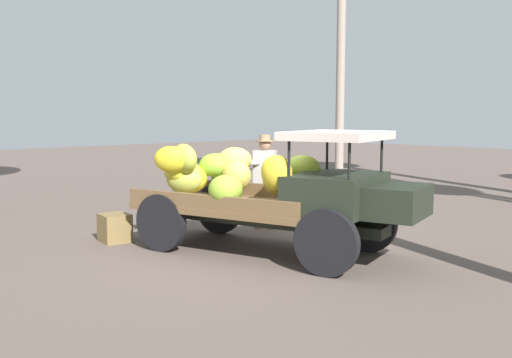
{
  "coord_description": "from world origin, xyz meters",
  "views": [
    {
      "loc": [
        6.16,
        -6.4,
        2.13
      ],
      "look_at": [
        -0.29,
        -0.2,
        1.13
      ],
      "focal_mm": 40.66,
      "sensor_mm": 36.0,
      "label": 1
    }
  ],
  "objects_px": {
    "loose_banana_bunch": "(245,210)",
    "truck": "(274,190)",
    "wooden_crate": "(115,228)",
    "farmer": "(265,176)"
  },
  "relations": [
    {
      "from": "loose_banana_bunch",
      "to": "farmer",
      "type": "bearing_deg",
      "value": -26.37
    },
    {
      "from": "farmer",
      "to": "loose_banana_bunch",
      "type": "xyz_separation_m",
      "value": [
        -1.15,
        0.57,
        -0.84
      ]
    },
    {
      "from": "farmer",
      "to": "wooden_crate",
      "type": "distance_m",
      "value": 2.87
    },
    {
      "from": "loose_banana_bunch",
      "to": "truck",
      "type": "bearing_deg",
      "value": -34.87
    },
    {
      "from": "farmer",
      "to": "loose_banana_bunch",
      "type": "distance_m",
      "value": 1.54
    },
    {
      "from": "wooden_crate",
      "to": "truck",
      "type": "bearing_deg",
      "value": 29.52
    },
    {
      "from": "wooden_crate",
      "to": "loose_banana_bunch",
      "type": "bearing_deg",
      "value": 93.66
    },
    {
      "from": "farmer",
      "to": "wooden_crate",
      "type": "relative_size",
      "value": 3.61
    },
    {
      "from": "wooden_crate",
      "to": "loose_banana_bunch",
      "type": "relative_size",
      "value": 0.93
    },
    {
      "from": "loose_banana_bunch",
      "to": "wooden_crate",
      "type": "bearing_deg",
      "value": -86.34
    }
  ]
}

